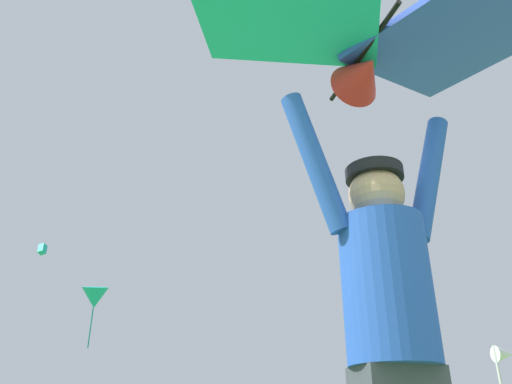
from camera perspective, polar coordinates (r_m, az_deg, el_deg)
kite_flyer_person at (r=2.00m, az=14.94°, el=-14.97°), size 0.81×0.37×1.92m
held_stunt_kite at (r=2.52m, az=12.41°, el=16.40°), size 1.88×1.07×0.41m
distant_kite_teal_low_right at (r=35.39m, az=-22.78°, el=-5.91°), size 0.58×0.72×0.79m
distant_kite_teal_low_left at (r=23.72m, az=-17.61°, el=-11.21°), size 1.50×1.67×2.76m
distant_kite_yellow_mid_left at (r=27.79m, az=11.67°, el=-7.92°), size 0.93×0.91×1.09m
distant_kite_green_overhead_distant at (r=20.78m, az=-0.12°, el=16.44°), size 0.62×0.63×0.81m
marker_flag at (r=8.54m, az=26.01°, el=-16.73°), size 0.30×0.24×1.75m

